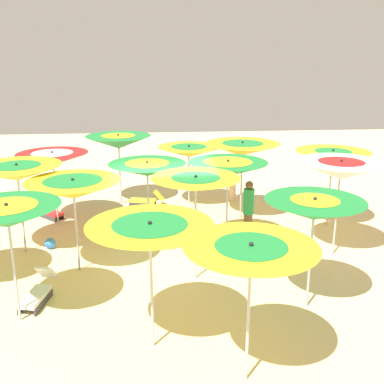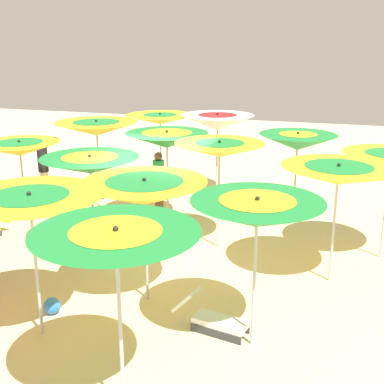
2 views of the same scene
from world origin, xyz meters
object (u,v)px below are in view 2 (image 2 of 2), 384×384
Objects in this scene: beach_umbrella_1 at (298,142)px; lounger_3 at (122,238)px; beach_umbrella_7 at (97,128)px; beach_umbrella_8 at (257,213)px; beach_umbrella_2 at (217,122)px; beach_umbrella_5 at (219,150)px; beach_umbrella_10 at (90,165)px; beach_ball at (52,306)px; beach_umbrella_13 at (30,207)px; beach_umbrella_9 at (145,192)px; beach_umbrella_3 at (160,119)px; beach_umbrella_6 at (167,140)px; beach_umbrella_12 at (116,247)px; beachgoer_1 at (159,182)px; lounger_1 at (214,319)px; beachgoer_0 at (43,167)px; beach_umbrella_4 at (338,175)px; beach_umbrella_11 at (20,149)px.

lounger_3 is at bearing -51.64° from beach_umbrella_1.
beach_umbrella_8 is at bearing 44.84° from beach_umbrella_7.
beach_umbrella_1 is at bearing 58.11° from beach_umbrella_2.
beach_umbrella_10 is (1.09, -2.59, -0.28)m from beach_umbrella_5.
beach_ball is (3.75, -2.03, -2.14)m from beach_umbrella_5.
beach_umbrella_2 is 1.05× the size of beach_umbrella_13.
beach_umbrella_7 reaches higher than beach_ball.
beach_umbrella_9 is at bearing 3.25° from beach_umbrella_2.
beach_umbrella_3 is 5.28m from beach_umbrella_5.
beach_umbrella_12 is (6.56, 1.75, 0.06)m from beach_umbrella_6.
beach_umbrella_8 is at bearing 33.57° from beach_umbrella_6.
beach_umbrella_5 is 1.02× the size of beach_umbrella_8.
beach_umbrella_10 is 3.35m from beach_umbrella_13.
lounger_3 is (-0.42, 0.47, -1.81)m from beach_umbrella_10.
beach_umbrella_1 is at bearing 111.45° from beach_umbrella_6.
lounger_3 is at bearing -144.78° from beach_umbrella_9.
beach_umbrella_2 reaches higher than beachgoer_1.
lounger_1 is at bearing 26.21° from beach_umbrella_3.
beach_umbrella_3 is at bearing -156.72° from beach_umbrella_6.
beachgoer_0 reaches higher than lounger_3.
beachgoer_1 reaches higher than lounger_1.
beach_umbrella_4 is at bearing 68.39° from beach_umbrella_5.
beach_umbrella_12 is at bearing 29.06° from beach_umbrella_7.
beach_umbrella_10 reaches higher than beachgoer_0.
beach_umbrella_3 is at bearing -145.11° from beach_umbrella_5.
beach_umbrella_13 reaches higher than beach_umbrella_10.
beach_umbrella_11 reaches higher than lounger_3.
beach_umbrella_5 is 1.07× the size of beach_umbrella_9.
beachgoer_0 is (0.30, -7.26, -1.13)m from beach_umbrella_1.
beach_umbrella_8 is 1.05× the size of beach_umbrella_9.
beach_umbrella_1 is 7.87m from beach_umbrella_12.
beach_umbrella_4 is 0.96× the size of beach_umbrella_5.
beach_umbrella_1 is 7.17m from beach_ball.
beach_umbrella_5 reaches higher than beach_umbrella_4.
beach_umbrella_8 is at bearing -22.21° from beach_umbrella_4.
lounger_1 is (0.65, 1.43, -1.85)m from beach_umbrella_9.
beach_umbrella_11 is (1.54, -1.41, -0.34)m from beach_umbrella_7.
beach_umbrella_3 is (-0.61, -2.02, -0.10)m from beach_umbrella_2.
beach_umbrella_1 is at bearing -164.31° from lounger_3.
beach_umbrella_5 is 1.03× the size of beach_umbrella_13.
beach_umbrella_7 is (2.51, -0.92, 0.07)m from beach_umbrella_3.
beach_umbrella_5 is at bearing 157.11° from beach_umbrella_13.
beach_umbrella_1 reaches higher than beach_umbrella_10.
beach_umbrella_7 is 2.23m from beachgoer_0.
lounger_1 is at bearing 109.28° from beach_umbrella_13.
beach_umbrella_11 is at bearing -140.55° from beach_ball.
beach_umbrella_5 is 1.32× the size of beachgoer_0.
beach_umbrella_7 is (-2.83, -6.48, 0.08)m from beach_umbrella_4.
beach_umbrella_1 is at bearing 145.92° from beach_umbrella_5.
beach_umbrella_8 is at bearing 92.10° from beach_ball.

